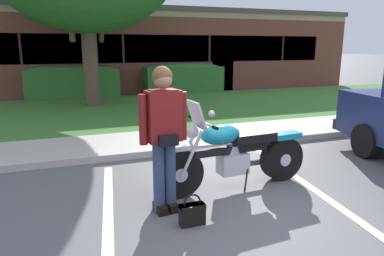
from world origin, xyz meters
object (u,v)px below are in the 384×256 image
handbag (192,212)px  hedge_left (73,81)px  motorcycle (239,153)px  rider_person (164,130)px  brick_building (108,49)px  hedge_center_left (184,78)px

handbag → hedge_left: hedge_left is taller
handbag → motorcycle: bearing=39.0°
rider_person → brick_building: 15.38m
handbag → hedge_left: size_ratio=0.11×
motorcycle → brick_building: bearing=89.7°
handbag → brick_building: size_ratio=0.02×
motorcycle → rider_person: size_ratio=1.32×
motorcycle → brick_building: size_ratio=0.10×
rider_person → handbag: (0.19, -0.43, -0.85)m
rider_person → hedge_center_left: rider_person is taller
brick_building → rider_person: bearing=-94.6°
motorcycle → hedge_center_left: 9.92m
rider_person → brick_building: (1.24, 15.31, 0.77)m
motorcycle → rider_person: bearing=-162.9°
rider_person → brick_building: size_ratio=0.08×
rider_person → hedge_left: bearing=94.2°
motorcycle → hedge_left: (-1.89, 9.61, 0.16)m
handbag → hedge_center_left: size_ratio=0.11×
motorcycle → hedge_center_left: motorcycle is taller
handbag → hedge_center_left: 10.95m
hedge_left → brick_building: brick_building is taller
hedge_left → motorcycle: bearing=-78.9°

